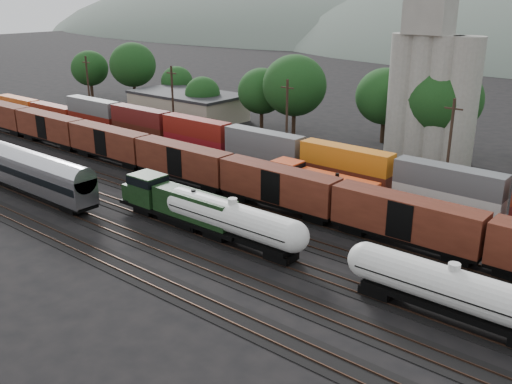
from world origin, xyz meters
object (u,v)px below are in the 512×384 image
Objects in this scene: passenger_coach at (26,169)px; tank_car_a at (233,219)px; green_locomotive at (174,202)px; grain_silo at (432,83)px; orange_locomotive at (316,184)px.

tank_car_a is at bearing 9.80° from passenger_coach.
green_locomotive is 21.25m from passenger_coach.
tank_car_a is at bearing -92.47° from grain_silo.
orange_locomotive is (28.63, 20.00, -1.03)m from passenger_coach.
orange_locomotive is at bearing 61.95° from green_locomotive.
green_locomotive is 1.02× the size of orange_locomotive.
tank_car_a is 1.05× the size of orange_locomotive.
passenger_coach is 1.48× the size of orange_locomotive.
passenger_coach reaches higher than green_locomotive.
grain_silo is (10.07, 41.00, 8.69)m from green_locomotive.
grain_silo reaches higher than passenger_coach.
passenger_coach reaches higher than orange_locomotive.
grain_silo is at bearing 56.27° from passenger_coach.
grain_silo reaches higher than orange_locomotive.
orange_locomotive is 0.57× the size of grain_silo.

